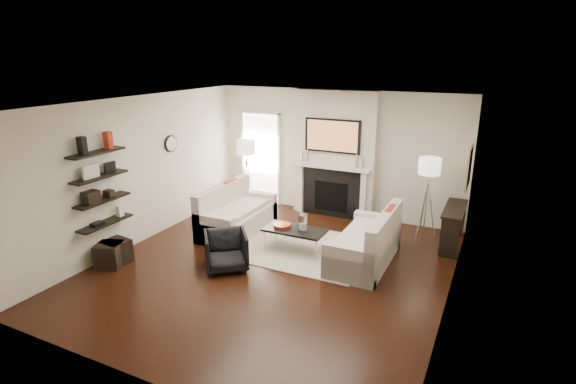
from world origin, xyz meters
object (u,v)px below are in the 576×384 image
at_px(ottoman_near, 116,252).
at_px(coffee_table, 295,230).
at_px(lamp_left_shade, 246,147).
at_px(armchair, 226,249).
at_px(loveseat_left_base, 238,221).
at_px(loveseat_right_base, 364,250).
at_px(lamp_right_shade, 430,166).

bearing_deg(ottoman_near, coffee_table, 34.77).
height_order(lamp_left_shade, ottoman_near, lamp_left_shade).
bearing_deg(armchair, coffee_table, 18.39).
bearing_deg(lamp_left_shade, loveseat_left_base, -67.90).
distance_m(loveseat_right_base, armchair, 2.32).
distance_m(lamp_right_shade, ottoman_near, 5.72).
height_order(coffee_table, ottoman_near, coffee_table).
bearing_deg(coffee_table, lamp_left_shade, 140.92).
relative_size(coffee_table, armchair, 1.60).
relative_size(loveseat_right_base, coffee_table, 1.64).
bearing_deg(ottoman_near, loveseat_right_base, 26.13).
height_order(loveseat_right_base, armchair, armchair).
bearing_deg(loveseat_right_base, coffee_table, -175.46).
distance_m(loveseat_left_base, lamp_left_shade, 1.79).
height_order(coffee_table, armchair, armchair).
height_order(coffee_table, lamp_left_shade, lamp_left_shade).
bearing_deg(ottoman_near, loveseat_left_base, 62.13).
relative_size(loveseat_left_base, armchair, 2.62).
xyz_separation_m(loveseat_left_base, ottoman_near, (-1.11, -2.09, -0.01)).
bearing_deg(loveseat_left_base, lamp_right_shade, 19.09).
height_order(lamp_left_shade, lamp_right_shade, same).
height_order(loveseat_right_base, coffee_table, same).
relative_size(lamp_left_shade, ottoman_near, 1.00).
distance_m(loveseat_right_base, ottoman_near, 4.20).
bearing_deg(loveseat_left_base, loveseat_right_base, -5.24).
bearing_deg(lamp_left_shade, armchair, -66.10).
bearing_deg(loveseat_right_base, lamp_right_shade, 62.34).
distance_m(loveseat_left_base, coffee_table, 1.47).
xyz_separation_m(loveseat_right_base, lamp_left_shade, (-3.15, 1.45, 1.24)).
distance_m(coffee_table, armchair, 1.33).
relative_size(loveseat_right_base, armchair, 2.62).
bearing_deg(lamp_right_shade, loveseat_right_base, -117.66).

